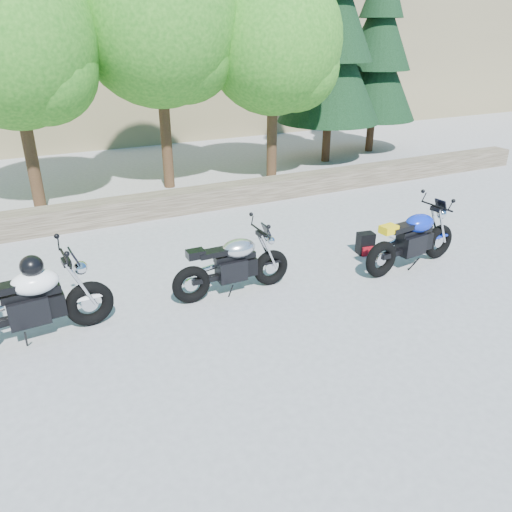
# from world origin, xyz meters

# --- Properties ---
(ground) EXTENTS (90.00, 90.00, 0.00)m
(ground) POSITION_xyz_m (0.00, 0.00, 0.00)
(ground) COLOR gray
(ground) RESTS_ON ground
(stone_wall) EXTENTS (22.00, 0.55, 0.50)m
(stone_wall) POSITION_xyz_m (0.00, 5.50, 0.25)
(stone_wall) COLOR #463C2E
(stone_wall) RESTS_ON ground
(tree_decid_left) EXTENTS (3.67, 3.67, 5.62)m
(tree_decid_left) POSITION_xyz_m (-2.39, 7.14, 3.63)
(tree_decid_left) COLOR #382314
(tree_decid_left) RESTS_ON ground
(tree_decid_mid) EXTENTS (4.08, 4.08, 6.24)m
(tree_decid_mid) POSITION_xyz_m (0.91, 7.54, 4.04)
(tree_decid_mid) COLOR #382314
(tree_decid_mid) RESTS_ON ground
(tree_decid_right) EXTENTS (3.54, 3.54, 5.41)m
(tree_decid_right) POSITION_xyz_m (3.71, 6.94, 3.50)
(tree_decid_right) COLOR #382314
(tree_decid_right) RESTS_ON ground
(conifer_near) EXTENTS (3.17, 3.17, 7.06)m
(conifer_near) POSITION_xyz_m (6.20, 8.20, 3.68)
(conifer_near) COLOR #382314
(conifer_near) RESTS_ON ground
(conifer_far) EXTENTS (2.82, 2.82, 6.27)m
(conifer_far) POSITION_xyz_m (8.40, 8.80, 3.27)
(conifer_far) COLOR #382314
(conifer_far) RESTS_ON ground
(silver_bike) EXTENTS (2.00, 0.63, 1.01)m
(silver_bike) POSITION_xyz_m (-0.03, 1.35, 0.49)
(silver_bike) COLOR black
(silver_bike) RESTS_ON ground
(white_bike) EXTENTS (2.23, 0.71, 1.23)m
(white_bike) POSITION_xyz_m (-3.03, 1.31, 0.61)
(white_bike) COLOR black
(white_bike) RESTS_ON ground
(blue_bike) EXTENTS (2.12, 0.67, 1.06)m
(blue_bike) POSITION_xyz_m (3.21, 0.87, 0.52)
(blue_bike) COLOR black
(blue_bike) RESTS_ON ground
(backpack) EXTENTS (0.33, 0.30, 0.41)m
(backpack) POSITION_xyz_m (2.84, 1.69, 0.20)
(backpack) COLOR black
(backpack) RESTS_ON ground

